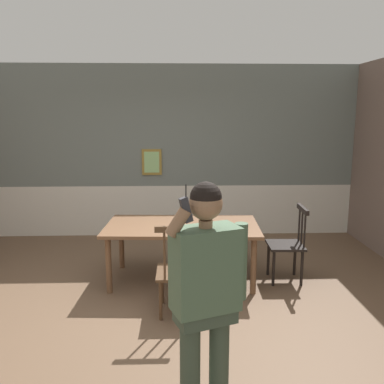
{
  "coord_description": "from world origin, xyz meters",
  "views": [
    {
      "loc": [
        0.21,
        -4.07,
        2.09
      ],
      "look_at": [
        0.34,
        -0.8,
        1.47
      ],
      "focal_mm": 38.25,
      "sensor_mm": 36.0,
      "label": 1
    }
  ],
  "objects_px": {
    "chair_near_window": "(179,271)",
    "person_figure": "(206,286)",
    "dining_table": "(182,231)",
    "chair_by_doorway": "(288,244)"
  },
  "relations": [
    {
      "from": "chair_by_doorway",
      "to": "person_figure",
      "type": "distance_m",
      "value": 2.67
    },
    {
      "from": "chair_near_window",
      "to": "person_figure",
      "type": "xyz_separation_m",
      "value": [
        0.18,
        -1.51,
        0.49
      ]
    },
    {
      "from": "dining_table",
      "to": "chair_near_window",
      "type": "xyz_separation_m",
      "value": [
        -0.05,
        -0.9,
        -0.18
      ]
    },
    {
      "from": "chair_near_window",
      "to": "person_figure",
      "type": "relative_size",
      "value": 0.6
    },
    {
      "from": "chair_near_window",
      "to": "chair_by_doorway",
      "type": "xyz_separation_m",
      "value": [
        1.38,
        0.82,
        0.0
      ]
    },
    {
      "from": "dining_table",
      "to": "person_figure",
      "type": "relative_size",
      "value": 1.17
    },
    {
      "from": "dining_table",
      "to": "person_figure",
      "type": "height_order",
      "value": "person_figure"
    },
    {
      "from": "dining_table",
      "to": "chair_by_doorway",
      "type": "bearing_deg",
      "value": -3.05
    },
    {
      "from": "chair_near_window",
      "to": "person_figure",
      "type": "distance_m",
      "value": 1.59
    },
    {
      "from": "dining_table",
      "to": "person_figure",
      "type": "bearing_deg",
      "value": -86.93
    }
  ]
}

